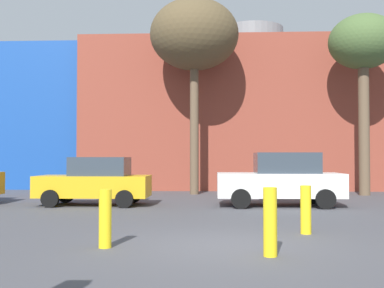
{
  "coord_description": "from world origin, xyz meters",
  "views": [
    {
      "loc": [
        -0.29,
        -9.25,
        1.71
      ],
      "look_at": [
        -1.16,
        10.73,
        2.29
      ],
      "focal_mm": 44.01,
      "sensor_mm": 36.0,
      "label": 1
    }
  ],
  "objects_px": {
    "bare_tree_1": "(363,46)",
    "bollard_yellow_2": "(105,218)",
    "parked_car_2": "(281,179)",
    "bollard_yellow_0": "(270,222)",
    "bare_tree_0": "(194,36)",
    "parked_car_1": "(95,181)",
    "bollard_yellow_1": "(306,210)"
  },
  "relations": [
    {
      "from": "bollard_yellow_1",
      "to": "bollard_yellow_2",
      "type": "xyz_separation_m",
      "value": [
        -4.14,
        -1.81,
        0.01
      ]
    },
    {
      "from": "parked_car_2",
      "to": "bare_tree_1",
      "type": "height_order",
      "value": "bare_tree_1"
    },
    {
      "from": "parked_car_1",
      "to": "bare_tree_1",
      "type": "relative_size",
      "value": 0.48
    },
    {
      "from": "bare_tree_0",
      "to": "parked_car_2",
      "type": "bearing_deg",
      "value": -57.73
    },
    {
      "from": "parked_car_1",
      "to": "parked_car_2",
      "type": "xyz_separation_m",
      "value": [
        6.65,
        -0.0,
        0.08
      ]
    },
    {
      "from": "parked_car_2",
      "to": "parked_car_1",
      "type": "bearing_deg",
      "value": -0.0
    },
    {
      "from": "parked_car_1",
      "to": "bare_tree_1",
      "type": "distance_m",
      "value": 13.58
    },
    {
      "from": "parked_car_1",
      "to": "bollard_yellow_0",
      "type": "relative_size",
      "value": 3.34
    },
    {
      "from": "parked_car_2",
      "to": "bollard_yellow_2",
      "type": "bearing_deg",
      "value": 60.59
    },
    {
      "from": "parked_car_2",
      "to": "bollard_yellow_2",
      "type": "distance_m",
      "value": 9.11
    },
    {
      "from": "parked_car_2",
      "to": "bollard_yellow_2",
      "type": "relative_size",
      "value": 3.93
    },
    {
      "from": "bare_tree_1",
      "to": "bollard_yellow_0",
      "type": "relative_size",
      "value": 6.94
    },
    {
      "from": "bare_tree_0",
      "to": "bollard_yellow_0",
      "type": "distance_m",
      "value": 15.49
    },
    {
      "from": "bollard_yellow_0",
      "to": "parked_car_1",
      "type": "bearing_deg",
      "value": 121.38
    },
    {
      "from": "bare_tree_0",
      "to": "bollard_yellow_2",
      "type": "xyz_separation_m",
      "value": [
        -1.19,
        -13.12,
        -6.89
      ]
    },
    {
      "from": "bollard_yellow_1",
      "to": "parked_car_1",
      "type": "bearing_deg",
      "value": 135.95
    },
    {
      "from": "bollard_yellow_2",
      "to": "bare_tree_1",
      "type": "bearing_deg",
      "value": 55.15
    },
    {
      "from": "bare_tree_1",
      "to": "bollard_yellow_0",
      "type": "bearing_deg",
      "value": -113.65
    },
    {
      "from": "parked_car_2",
      "to": "bare_tree_1",
      "type": "bearing_deg",
      "value": -132.25
    },
    {
      "from": "bollard_yellow_0",
      "to": "bare_tree_0",
      "type": "bearing_deg",
      "value": 97.68
    },
    {
      "from": "bare_tree_1",
      "to": "bollard_yellow_1",
      "type": "height_order",
      "value": "bare_tree_1"
    },
    {
      "from": "parked_car_1",
      "to": "bollard_yellow_2",
      "type": "height_order",
      "value": "parked_car_1"
    },
    {
      "from": "bare_tree_1",
      "to": "bollard_yellow_2",
      "type": "xyz_separation_m",
      "value": [
        -8.97,
        -12.88,
        -6.27
      ]
    },
    {
      "from": "parked_car_1",
      "to": "bollard_yellow_0",
      "type": "height_order",
      "value": "parked_car_1"
    },
    {
      "from": "bare_tree_1",
      "to": "bollard_yellow_1",
      "type": "xyz_separation_m",
      "value": [
        -4.83,
        -11.07,
        -6.28
      ]
    },
    {
      "from": "bare_tree_0",
      "to": "bare_tree_1",
      "type": "relative_size",
      "value": 1.11
    },
    {
      "from": "bollard_yellow_1",
      "to": "bare_tree_1",
      "type": "bearing_deg",
      "value": 66.44
    },
    {
      "from": "bare_tree_1",
      "to": "bollard_yellow_0",
      "type": "xyz_separation_m",
      "value": [
        -5.92,
        -13.52,
        -6.22
      ]
    },
    {
      "from": "parked_car_2",
      "to": "bare_tree_1",
      "type": "relative_size",
      "value": 0.53
    },
    {
      "from": "bollard_yellow_2",
      "to": "parked_car_2",
      "type": "bearing_deg",
      "value": 60.59
    },
    {
      "from": "parked_car_1",
      "to": "bollard_yellow_1",
      "type": "distance_m",
      "value": 8.8
    },
    {
      "from": "parked_car_1",
      "to": "bare_tree_1",
      "type": "bearing_deg",
      "value": -156.05
    }
  ]
}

